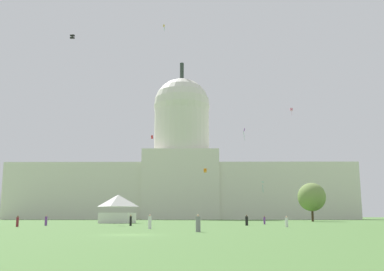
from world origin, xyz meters
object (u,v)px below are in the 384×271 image
object	(u,v)px
person_white_back_center	(150,222)
kite_violet_mid	(244,132)
event_tent	(118,208)
person_purple_back_left	(264,220)
person_grey_edge_west	(198,224)
kite_orange_low	(205,170)
kite_black_high	(72,37)
kite_turquoise_low	(262,183)
kite_gold_high	(164,26)
tree_east_near	(312,197)
person_maroon_near_tree_east	(17,222)
kite_red_mid	(152,137)
person_white_front_center	(287,222)
person_purple_front_right	(46,221)
capitol_building	(181,175)
kite_pink_high	(291,109)
person_black_mid_right	(247,221)
person_black_back_right	(131,221)

from	to	relation	value
person_white_back_center	kite_violet_mid	xyz separation A→B (m)	(23.31, 105.44, 31.46)
event_tent	person_purple_back_left	xyz separation A→B (m)	(29.82, -12.33, -2.47)
person_grey_edge_west	kite_orange_low	distance (m)	63.64
kite_black_high	kite_turquoise_low	distance (m)	72.61
person_grey_edge_west	kite_gold_high	bearing A→B (deg)	-12.27
tree_east_near	person_purple_back_left	xyz separation A→B (m)	(-19.38, -40.22, -5.99)
person_white_back_center	person_maroon_near_tree_east	bearing A→B (deg)	126.68
kite_orange_low	kite_black_high	size ratio (longest dim) A/B	0.72
person_maroon_near_tree_east	person_white_back_center	distance (m)	22.85
person_purple_back_left	kite_red_mid	size ratio (longest dim) A/B	1.07
person_purple_back_left	person_grey_edge_west	size ratio (longest dim) A/B	0.90
person_white_back_center	person_white_front_center	size ratio (longest dim) A/B	1.12
person_purple_front_right	kite_orange_low	world-z (taller)	kite_orange_low
person_white_back_center	kite_black_high	xyz separation A→B (m)	(-27.07, 54.03, 47.28)
person_maroon_near_tree_east	kite_turquoise_low	size ratio (longest dim) A/B	0.48
kite_violet_mid	kite_turquoise_low	size ratio (longest dim) A/B	1.32
person_white_back_center	capitol_building	bearing A→B (deg)	63.58
person_maroon_near_tree_east	kite_black_high	world-z (taller)	kite_black_high
capitol_building	event_tent	distance (m)	99.94
person_grey_edge_west	kite_red_mid	bearing A→B (deg)	-11.34
person_white_back_center	kite_pink_high	size ratio (longest dim) A/B	0.64
person_purple_front_right	person_black_mid_right	bearing A→B (deg)	161.88
person_white_front_center	kite_gold_high	size ratio (longest dim) A/B	0.76
person_maroon_near_tree_east	tree_east_near	bearing A→B (deg)	114.34
kite_gold_high	person_white_back_center	bearing A→B (deg)	-106.85
person_black_mid_right	person_purple_front_right	xyz separation A→B (m)	(-32.76, -1.05, -0.02)
person_purple_back_left	kite_pink_high	distance (m)	83.03
person_grey_edge_west	person_black_mid_right	world-z (taller)	person_grey_edge_west
person_maroon_near_tree_east	kite_violet_mid	size ratio (longest dim) A/B	0.36
person_purple_back_left	kite_violet_mid	world-z (taller)	kite_violet_mid
kite_black_high	kite_pink_high	distance (m)	81.26
kite_black_high	kite_gold_high	size ratio (longest dim) A/B	0.64
event_tent	person_black_mid_right	bearing A→B (deg)	-33.51
kite_pink_high	kite_turquoise_low	bearing A→B (deg)	-139.18
tree_east_near	kite_turquoise_low	xyz separation A→B (m)	(-11.24, 17.61, 5.07)
person_grey_edge_west	person_black_back_right	size ratio (longest dim) A/B	0.99
kite_orange_low	kite_violet_mid	size ratio (longest dim) A/B	0.21
kite_black_high	kite_turquoise_low	size ratio (longest dim) A/B	0.39
tree_east_near	kite_orange_low	world-z (taller)	kite_orange_low
person_grey_edge_west	kite_orange_low	bearing A→B (deg)	-21.14
kite_gold_high	event_tent	bearing A→B (deg)	-124.25
person_purple_back_left	person_grey_edge_west	distance (m)	41.15
person_purple_back_left	person_maroon_near_tree_east	xyz separation A→B (m)	(-38.88, -18.86, 0.02)
capitol_building	person_purple_back_left	world-z (taller)	capitol_building
tree_east_near	person_purple_front_right	world-z (taller)	tree_east_near
kite_black_high	person_white_front_center	bearing A→B (deg)	-37.28
person_black_back_right	kite_violet_mid	bearing A→B (deg)	44.81
kite_gold_high	person_black_back_right	bearing A→B (deg)	-110.86
person_black_back_right	kite_black_high	size ratio (longest dim) A/B	1.32
person_black_back_right	person_white_back_center	xyz separation A→B (m)	(4.76, -16.00, -0.02)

